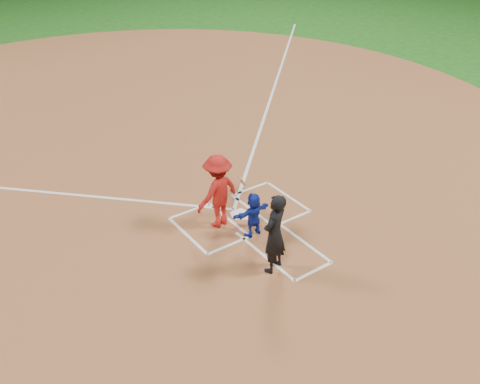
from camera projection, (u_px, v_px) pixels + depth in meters
ground at (241, 215)px, 13.81m from camera, size 120.00×120.00×0.00m
home_plate_dirt at (137, 135)px, 18.00m from camera, size 28.00×28.00×0.01m
home_plate at (241, 214)px, 13.80m from camera, size 0.60×0.60×0.02m
catcher at (253, 214)px, 12.78m from camera, size 1.06×0.35×1.14m
umpire at (274, 234)px, 11.45m from camera, size 0.81×0.68×1.90m
chalk_markings at (147, 142)px, 17.49m from camera, size 28.35×17.32×0.01m
batter_at_plate at (218, 191)px, 12.95m from camera, size 1.48×1.01×1.91m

